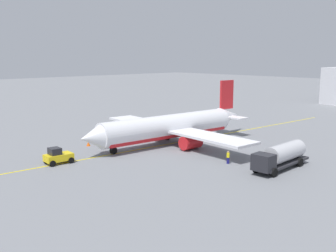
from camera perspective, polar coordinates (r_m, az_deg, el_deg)
The scene contains 7 objects.
ground_plane at distance 64.40m, azimuth 0.00°, elevation -2.63°, with size 400.00×400.00×0.00m, color slate.
airplane at distance 64.15m, azimuth 0.33°, elevation -0.19°, with size 32.55×32.01×9.81m.
fuel_tanker at distance 52.10m, azimuth 15.92°, elevation -4.13°, with size 10.37×3.06×3.15m.
pushback_tug at distance 54.76m, azimuth -15.58°, elevation -4.20°, with size 3.72×2.51×2.20m.
refueling_worker at distance 53.43m, azimuth 8.64°, elevation -4.50°, with size 0.63×0.58×1.71m.
safety_cone_nose at distance 64.35m, azimuth -11.39°, elevation -2.52°, with size 0.63×0.63×0.70m, color #F2590F.
taxi_line_marking at distance 64.39m, azimuth 0.00°, elevation -2.62°, with size 88.42×0.30×0.01m, color yellow.
Camera 1 is at (43.10, 45.70, 14.17)m, focal length 42.36 mm.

